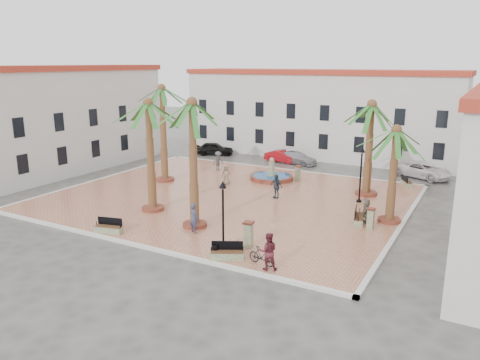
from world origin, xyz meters
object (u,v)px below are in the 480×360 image
(bicycle_a, at_px, (229,247))
(car_black, at_px, (214,149))
(palm_sw, at_px, (149,116))
(bollard_n, at_px, (298,173))
(fountain, at_px, (271,176))
(palm_nw, at_px, (162,99))
(car_red, at_px, (282,156))
(lamppost_s, at_px, (223,203))
(palm_s, at_px, (192,117))
(palm_ne, at_px, (371,116))
(pedestrian_north, at_px, (218,161))
(bench_ne, at_px, (406,183))
(cyclist_b, at_px, (268,251))
(bench_e, at_px, (358,219))
(bollard_e, at_px, (371,218))
(pedestrian_fountain_a, at_px, (226,175))
(bollard_se, at_px, (249,234))
(lamppost_e, at_px, (361,165))
(pedestrian_fountain_b, at_px, (276,186))
(palm_e, at_px, (396,142))
(bench_se, at_px, (227,254))
(bicycle_b, at_px, (262,256))
(pedestrian_east, at_px, (366,211))
(car_white, at_px, (423,170))
(litter_bin, at_px, (215,251))
(bench_s, at_px, (109,229))
(car_silver, at_px, (297,158))

(bicycle_a, relative_size, car_black, 0.37)
(palm_sw, relative_size, bollard_n, 5.86)
(fountain, relative_size, bollard_n, 2.87)
(palm_nw, relative_size, car_red, 2.24)
(lamppost_s, relative_size, bicycle_a, 2.43)
(palm_nw, bearing_deg, palm_s, -43.62)
(palm_ne, bearing_deg, pedestrian_north, 173.59)
(bench_ne, relative_size, cyclist_b, 0.86)
(palm_ne, distance_m, lamppost_s, 15.85)
(bench_e, relative_size, bicycle_a, 1.21)
(cyclist_b, height_order, car_black, cyclist_b)
(bollard_e, distance_m, pedestrian_fountain_a, 14.38)
(palm_sw, height_order, bollard_se, palm_sw)
(fountain, relative_size, lamppost_e, 0.92)
(pedestrian_fountain_a, bearing_deg, pedestrian_fountain_b, -37.43)
(palm_e, relative_size, bench_se, 3.47)
(bench_se, xyz_separation_m, bench_e, (4.55, 9.10, 0.01))
(fountain, height_order, lamppost_s, lamppost_s)
(lamppost_s, relative_size, pedestrian_fountain_a, 2.33)
(palm_s, xyz_separation_m, bicycle_b, (6.30, -3.15, -6.47))
(bollard_n, bearing_deg, pedestrian_east, -45.55)
(bollard_e, bearing_deg, palm_e, 69.53)
(fountain, relative_size, car_black, 0.89)
(pedestrian_east, height_order, car_white, pedestrian_east)
(litter_bin, bearing_deg, pedestrian_east, 59.42)
(bench_s, bearing_deg, bench_se, -13.79)
(fountain, bearing_deg, pedestrian_north, 172.58)
(palm_sw, bearing_deg, pedestrian_fountain_a, 83.59)
(bench_s, xyz_separation_m, bicycle_b, (10.26, 0.33, 0.22))
(bollard_se, height_order, car_silver, bollard_se)
(car_black, bearing_deg, palm_sw, 176.18)
(palm_s, distance_m, car_white, 24.61)
(car_black, xyz_separation_m, car_silver, (10.07, 0.08, -0.10))
(pedestrian_north, xyz_separation_m, car_red, (3.57, 7.07, -0.46))
(palm_nw, bearing_deg, cyclist_b, -37.33)
(bench_ne, xyz_separation_m, car_red, (-13.38, 4.33, 0.22))
(palm_ne, bearing_deg, palm_nw, -166.23)
(bench_e, distance_m, car_black, 25.91)
(bench_e, relative_size, lamppost_e, 0.46)
(bench_s, relative_size, litter_bin, 2.45)
(palm_s, height_order, car_red, palm_s)
(bollard_se, xyz_separation_m, bollard_e, (5.27, 6.30, -0.08))
(bollard_n, bearing_deg, car_black, 151.61)
(cyclist_b, bearing_deg, pedestrian_east, -130.73)
(palm_nw, relative_size, bench_s, 4.64)
(palm_nw, relative_size, bicycle_a, 5.21)
(pedestrian_fountain_a, distance_m, pedestrian_fountain_b, 5.65)
(bollard_e, relative_size, pedestrian_east, 0.85)
(bench_se, bearing_deg, cyclist_b, -29.45)
(pedestrian_fountain_a, relative_size, pedestrian_fountain_b, 0.90)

